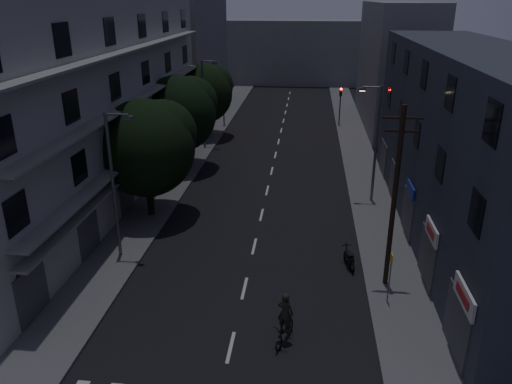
% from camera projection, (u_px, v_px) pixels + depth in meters
% --- Properties ---
extents(ground, '(160.00, 160.00, 0.00)m').
position_uv_depth(ground, '(272.00, 169.00, 41.92)').
color(ground, black).
rests_on(ground, ground).
extents(sidewalk_left, '(3.00, 90.00, 0.15)m').
position_uv_depth(sidewalk_left, '(185.00, 165.00, 42.63)').
color(sidewalk_left, '#565659').
rests_on(sidewalk_left, ground).
extents(sidewalk_right, '(3.00, 90.00, 0.15)m').
position_uv_depth(sidewalk_right, '(363.00, 171.00, 41.16)').
color(sidewalk_right, '#565659').
rests_on(sidewalk_right, ground).
extents(lane_markings, '(0.15, 60.50, 0.01)m').
position_uv_depth(lane_markings, '(277.00, 148.00, 47.70)').
color(lane_markings, beige).
rests_on(lane_markings, ground).
extents(building_left, '(7.00, 36.00, 14.00)m').
position_uv_depth(building_left, '(91.00, 99.00, 34.05)').
color(building_left, '#A7A7A2').
rests_on(building_left, ground).
extents(building_right, '(6.19, 28.00, 11.00)m').
position_uv_depth(building_right, '(468.00, 147.00, 28.56)').
color(building_right, '#2C313C').
rests_on(building_right, ground).
extents(building_far_left, '(6.00, 20.00, 16.00)m').
position_uv_depth(building_far_left, '(190.00, 44.00, 61.45)').
color(building_far_left, slate).
rests_on(building_far_left, ground).
extents(building_far_right, '(6.00, 20.00, 13.00)m').
position_uv_depth(building_far_right, '(395.00, 66.00, 54.10)').
color(building_far_right, slate).
rests_on(building_far_right, ground).
extents(building_far_end, '(24.00, 8.00, 10.00)m').
position_uv_depth(building_far_end, '(293.00, 52.00, 81.73)').
color(building_far_end, slate).
rests_on(building_far_end, ground).
extents(tree_near, '(6.15, 6.15, 7.59)m').
position_uv_depth(tree_near, '(147.00, 144.00, 31.21)').
color(tree_near, black).
rests_on(tree_near, sidewalk_left).
extents(tree_mid, '(6.18, 6.18, 7.61)m').
position_uv_depth(tree_mid, '(179.00, 111.00, 40.24)').
color(tree_mid, black).
rests_on(tree_mid, sidewalk_left).
extents(tree_far, '(5.85, 5.85, 7.24)m').
position_uv_depth(tree_far, '(204.00, 91.00, 49.72)').
color(tree_far, black).
rests_on(tree_far, sidewalk_left).
extents(traffic_signal_far_right, '(0.28, 0.37, 4.10)m').
position_uv_depth(traffic_signal_far_right, '(340.00, 98.00, 54.67)').
color(traffic_signal_far_right, black).
rests_on(traffic_signal_far_right, sidewalk_right).
extents(traffic_signal_far_left, '(0.28, 0.37, 4.10)m').
position_uv_depth(traffic_signal_far_left, '(223.00, 99.00, 54.51)').
color(traffic_signal_far_left, black).
rests_on(traffic_signal_far_left, sidewalk_left).
extents(street_lamp_left_near, '(1.51, 0.25, 8.00)m').
position_uv_depth(street_lamp_left_near, '(115.00, 179.00, 26.15)').
color(street_lamp_left_near, '#5C5E64').
rests_on(street_lamp_left_near, sidewalk_left).
extents(street_lamp_right, '(1.51, 0.25, 8.00)m').
position_uv_depth(street_lamp_right, '(375.00, 139.00, 33.55)').
color(street_lamp_right, slate).
rests_on(street_lamp_right, sidewalk_right).
extents(street_lamp_left_far, '(1.51, 0.25, 8.00)m').
position_uv_depth(street_lamp_left_far, '(204.00, 99.00, 46.46)').
color(street_lamp_left_far, '#54565B').
rests_on(street_lamp_left_far, sidewalk_left).
extents(utility_pole, '(1.80, 0.24, 9.00)m').
position_uv_depth(utility_pole, '(395.00, 196.00, 23.28)').
color(utility_pole, black).
rests_on(utility_pole, sidewalk_right).
extents(bus_stop_sign, '(0.06, 0.35, 2.52)m').
position_uv_depth(bus_stop_sign, '(391.00, 269.00, 22.82)').
color(bus_stop_sign, '#595B60').
rests_on(bus_stop_sign, sidewalk_right).
extents(motorcycle, '(0.64, 1.81, 1.17)m').
position_uv_depth(motorcycle, '(349.00, 259.00, 26.57)').
color(motorcycle, black).
rests_on(motorcycle, ground).
extents(cyclist, '(1.22, 1.99, 2.38)m').
position_uv_depth(cyclist, '(285.00, 326.00, 20.69)').
color(cyclist, black).
rests_on(cyclist, ground).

